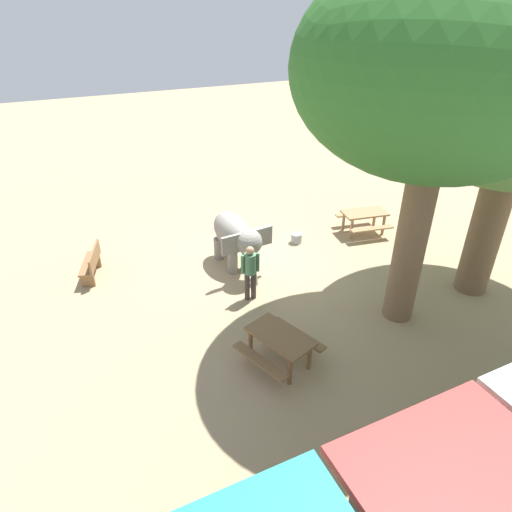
{
  "coord_description": "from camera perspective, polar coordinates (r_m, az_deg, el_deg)",
  "views": [
    {
      "loc": [
        4.85,
        10.67,
        7.16
      ],
      "look_at": [
        0.25,
        0.84,
        0.8
      ],
      "focal_mm": 31.12,
      "sensor_mm": 36.0,
      "label": 1
    }
  ],
  "objects": [
    {
      "name": "feed_bucket",
      "position": [
        14.93,
        5.21,
        2.3
      ],
      "size": [
        0.36,
        0.36,
        0.32
      ],
      "primitive_type": "cylinder",
      "color": "gray",
      "rests_on": "ground_plane"
    },
    {
      "name": "person_handler",
      "position": [
        11.7,
        -0.75,
        -1.68
      ],
      "size": [
        0.51,
        0.32,
        1.62
      ],
      "rotation": [
        0.0,
        0.0,
        -1.72
      ],
      "color": "#3F3833",
      "rests_on": "ground_plane"
    },
    {
      "name": "wooden_bench",
      "position": [
        13.76,
        -20.35,
        -0.79
      ],
      "size": [
        0.8,
        1.46,
        0.88
      ],
      "rotation": [
        0.0,
        0.0,
        4.41
      ],
      "color": "olive",
      "rests_on": "ground_plane"
    },
    {
      "name": "picnic_table_far",
      "position": [
        9.96,
        3.07,
        -10.96
      ],
      "size": [
        1.89,
        1.9,
        0.78
      ],
      "rotation": [
        0.0,
        0.0,
        1.9
      ],
      "color": "brown",
      "rests_on": "ground_plane"
    },
    {
      "name": "shade_tree_main",
      "position": [
        9.99,
        23.19,
        21.14
      ],
      "size": [
        6.21,
        5.7,
        8.19
      ],
      "color": "brown",
      "rests_on": "ground_plane"
    },
    {
      "name": "picnic_table_near",
      "position": [
        15.8,
        13.72,
        4.88
      ],
      "size": [
        1.74,
        1.72,
        0.78
      ],
      "rotation": [
        0.0,
        0.0,
        2.96
      ],
      "color": "#9E7A51",
      "rests_on": "ground_plane"
    },
    {
      "name": "ground_plane",
      "position": [
        13.73,
        -0.54,
        -1.04
      ],
      "size": [
        60.0,
        60.0,
        0.0
      ],
      "primitive_type": "plane",
      "color": "tan"
    },
    {
      "name": "elephant",
      "position": [
        13.11,
        -2.62,
        2.53
      ],
      "size": [
        1.59,
        2.37,
        1.64
      ],
      "rotation": [
        0.0,
        0.0,
        1.65
      ],
      "color": "gray",
      "rests_on": "ground_plane"
    }
  ]
}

